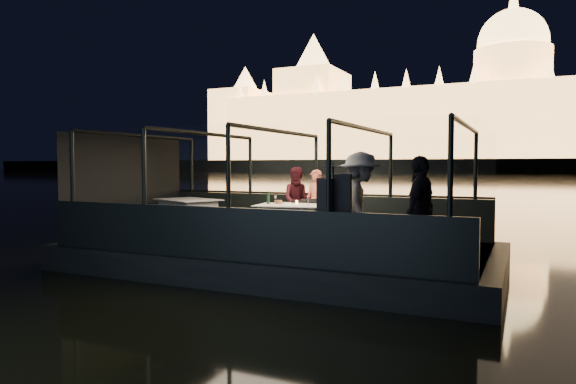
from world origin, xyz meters
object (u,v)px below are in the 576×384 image
at_px(wine_bottle, 268,197).
at_px(person_man_maroon, 298,202).
at_px(dining_table_central, 291,222).
at_px(chair_port_left, 296,217).
at_px(passenger_dark, 420,213).
at_px(passenger_stripe, 360,210).
at_px(dining_table_aft, 188,216).
at_px(chair_port_right, 307,217).
at_px(coat_stand, 333,210).
at_px(person_woman_coral, 316,203).

bearing_deg(wine_bottle, person_man_maroon, 75.51).
height_order(dining_table_central, chair_port_left, chair_port_left).
height_order(dining_table_central, passenger_dark, passenger_dark).
bearing_deg(passenger_stripe, dining_table_aft, 49.88).
xyz_separation_m(dining_table_central, passenger_dark, (3.07, -1.73, 0.47)).
xyz_separation_m(chair_port_left, person_man_maroon, (-0.16, 0.50, 0.30)).
height_order(passenger_stripe, wine_bottle, passenger_stripe).
height_order(chair_port_right, coat_stand, coat_stand).
relative_size(chair_port_left, person_man_maroon, 0.51).
bearing_deg(chair_port_right, coat_stand, -75.00).
xyz_separation_m(dining_table_aft, wine_bottle, (2.32, -0.26, 0.53)).
relative_size(chair_port_left, coat_stand, 0.49).
xyz_separation_m(coat_stand, person_man_maroon, (-2.08, 3.36, -0.15)).
bearing_deg(person_woman_coral, chair_port_left, -114.26).
bearing_deg(wine_bottle, chair_port_right, 39.98).
relative_size(passenger_dark, wine_bottle, 5.87).
xyz_separation_m(dining_table_central, person_man_maroon, (-0.27, 1.01, 0.36)).
distance_m(chair_port_left, wine_bottle, 0.82).
relative_size(chair_port_right, passenger_stripe, 0.46).
relative_size(dining_table_central, dining_table_aft, 0.97).
height_order(chair_port_right, person_man_maroon, person_man_maroon).
height_order(passenger_stripe, passenger_dark, passenger_stripe).
bearing_deg(wine_bottle, chair_port_left, 51.00).
distance_m(coat_stand, person_woman_coral, 3.68).
relative_size(dining_table_aft, coat_stand, 0.92).
height_order(dining_table_aft, chair_port_left, chair_port_left).
bearing_deg(passenger_dark, dining_table_aft, -100.44).
bearing_deg(person_woman_coral, dining_table_aft, -156.09).
bearing_deg(dining_table_central, chair_port_left, 101.60).
height_order(passenger_dark, wine_bottle, passenger_dark).
bearing_deg(dining_table_aft, passenger_stripe, -20.84).
bearing_deg(person_woman_coral, passenger_dark, -32.55).
relative_size(coat_stand, person_woman_coral, 1.08).
relative_size(person_woman_coral, wine_bottle, 5.03).
xyz_separation_m(chair_port_right, coat_stand, (1.66, -2.91, 0.45)).
relative_size(coat_stand, passenger_stripe, 0.89).
bearing_deg(wine_bottle, passenger_dark, -25.42).
relative_size(dining_table_aft, chair_port_left, 1.87).
xyz_separation_m(chair_port_left, wine_bottle, (-0.43, -0.53, 0.47)).
xyz_separation_m(dining_table_central, dining_table_aft, (-2.85, 0.24, 0.00)).
bearing_deg(person_woman_coral, chair_port_right, -87.52).
relative_size(dining_table_central, wine_bottle, 4.80).
bearing_deg(passenger_dark, passenger_stripe, -87.84).
xyz_separation_m(coat_stand, passenger_dark, (1.25, 0.63, -0.05)).
height_order(dining_table_central, person_man_maroon, person_man_maroon).
height_order(chair_port_left, coat_stand, coat_stand).
height_order(person_woman_coral, person_man_maroon, person_man_maroon).
xyz_separation_m(passenger_dark, wine_bottle, (-3.60, 1.71, 0.06)).
bearing_deg(chair_port_left, person_man_maroon, 115.01).
xyz_separation_m(chair_port_left, passenger_dark, (3.17, -2.24, 0.40)).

